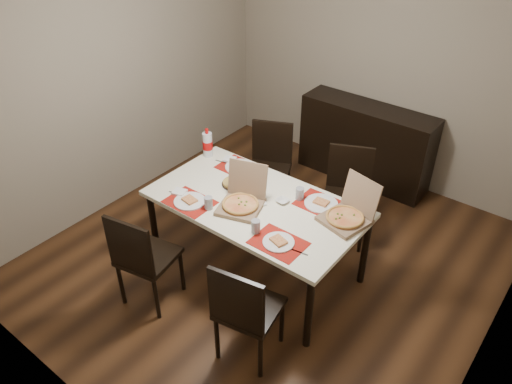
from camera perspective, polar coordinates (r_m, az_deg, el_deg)
ground at (r=4.77m, az=1.68°, el=-7.55°), size 3.80×4.00×0.02m
room_walls at (r=4.16m, az=5.75°, el=13.92°), size 3.84×4.02×2.62m
sideboard at (r=5.78m, az=12.37°, el=5.45°), size 1.50×0.40×0.90m
dining_table at (r=4.22m, az=-0.00°, el=-1.86°), size 1.80×1.00×0.75m
chair_near_left at (r=4.11m, az=-12.90°, el=-7.17°), size 0.49×0.49×0.93m
chair_near_right at (r=3.62m, az=-1.29°, el=-13.24°), size 0.49×0.49×0.93m
chair_far_left at (r=5.17m, az=1.57°, el=3.33°), size 0.56×0.56×0.93m
chair_far_right at (r=4.82m, az=10.37°, el=0.18°), size 0.56×0.56×0.93m
setting_near_left at (r=4.19m, az=-7.22°, el=-1.00°), size 0.47×0.30×0.11m
setting_near_right at (r=3.78m, az=1.85°, el=-5.25°), size 0.50×0.30×0.11m
setting_far_left at (r=4.61m, az=-1.60°, el=2.86°), size 0.50×0.30×0.11m
setting_far_right at (r=4.19m, az=6.85°, el=-1.03°), size 0.47×0.30×0.11m
napkin_loose at (r=4.16m, az=0.30°, el=-1.22°), size 0.16×0.16×0.02m
pizza_box_center at (r=4.10m, az=-1.64°, el=-1.04°), size 0.43×0.46×0.34m
pizza_box_right at (r=4.01m, az=10.43°, el=-2.57°), size 0.41×0.44×0.34m
faina_plate at (r=4.40m, az=-2.46°, el=1.03°), size 0.23×0.23×0.03m
dip_bowl at (r=4.18m, az=3.05°, el=-1.03°), size 0.11×0.11×0.03m
soda_bottle at (r=4.79m, az=-5.55°, el=5.43°), size 0.10×0.10×0.28m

